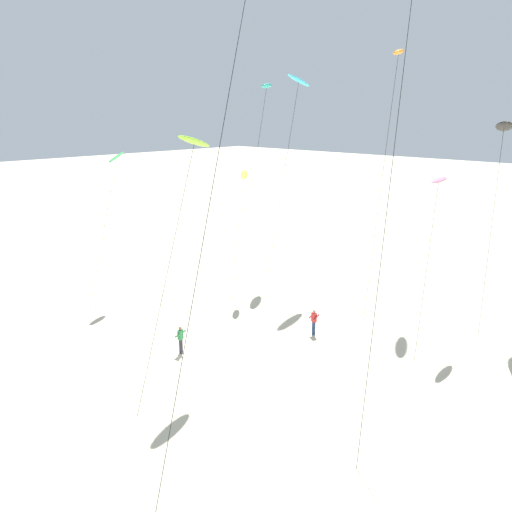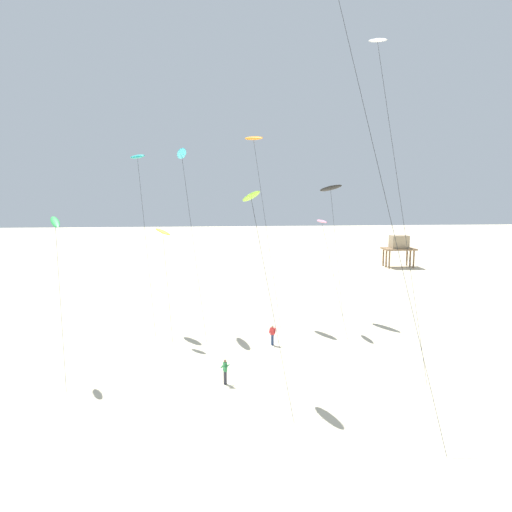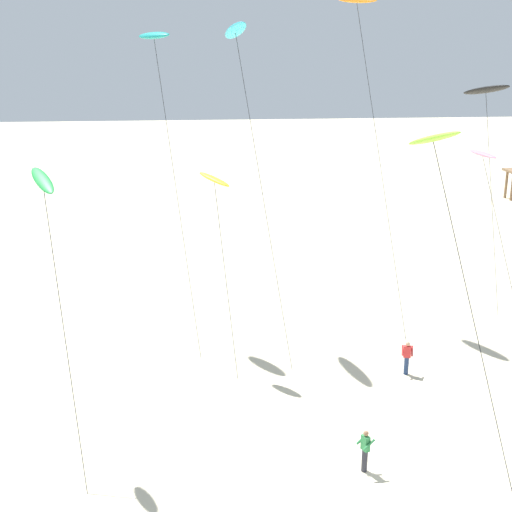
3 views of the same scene
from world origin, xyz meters
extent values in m
plane|color=beige|center=(0.00, 0.00, 0.00)|extent=(260.00, 260.00, 0.00)
ellipsoid|color=#8CD833|center=(0.46, -1.77, 12.11)|extent=(1.37, 2.69, 0.91)
cylinder|color=#262626|center=(1.41, -4.52, 6.01)|extent=(1.93, 5.53, 12.04)
ellipsoid|color=#33BFE0|center=(-4.70, 12.74, 15.75)|extent=(1.33, 3.21, 1.07)
cylinder|color=#262626|center=(-3.64, 9.65, 7.83)|extent=(2.16, 6.21, 15.67)
ellipsoid|color=black|center=(9.58, 14.73, 12.68)|extent=(2.20, 3.22, 1.02)
cylinder|color=#262626|center=(10.03, 13.44, 6.28)|extent=(0.92, 2.60, 12.57)
ellipsoid|color=yellow|center=(-6.10, 8.33, 9.07)|extent=(1.69, 1.83, 0.68)
cylinder|color=#262626|center=(-5.68, 7.12, 4.49)|extent=(0.86, 2.44, 8.99)
cylinder|color=#262626|center=(7.20, -6.14, 12.81)|extent=(3.57, 10.30, 25.63)
ellipsoid|color=green|center=(-12.51, 1.71, 10.38)|extent=(1.40, 2.09, 0.90)
cylinder|color=#262626|center=(-11.85, -0.20, 5.16)|extent=(1.35, 3.85, 10.32)
ellipsoid|color=teal|center=(-8.79, 13.68, 15.53)|extent=(2.17, 2.77, 0.50)
cylinder|color=#262626|center=(-7.86, 10.97, 7.70)|extent=(1.90, 5.44, 15.41)
ellipsoid|color=pink|center=(7.77, 10.41, 9.72)|extent=(0.83, 2.47, 0.33)
cylinder|color=#262626|center=(8.50, 8.30, 4.81)|extent=(1.49, 4.25, 9.64)
ellipsoid|color=orange|center=(2.02, 15.08, 17.42)|extent=(2.11, 3.25, 0.79)
cylinder|color=#262626|center=(3.02, 12.20, 8.65)|extent=(2.02, 5.80, 17.31)
cylinder|color=#262626|center=(10.66, -0.41, 11.36)|extent=(2.07, 5.94, 22.72)
cylinder|color=navy|center=(2.75, 5.53, 0.44)|extent=(0.22, 0.22, 0.88)
cube|color=red|center=(2.75, 5.53, 1.17)|extent=(0.38, 0.29, 0.58)
sphere|color=tan|center=(2.75, 5.53, 1.57)|extent=(0.20, 0.20, 0.20)
cylinder|color=red|center=(2.96, 5.47, 1.22)|extent=(0.23, 0.51, 0.39)
cylinder|color=red|center=(2.54, 5.60, 1.22)|extent=(0.23, 0.51, 0.39)
cylinder|color=#33333D|center=(-1.25, -1.84, 0.44)|extent=(0.22, 0.22, 0.88)
cube|color=#338C4C|center=(-1.25, -1.84, 1.17)|extent=(0.30, 0.39, 0.58)
sphere|color=#9E7051|center=(-1.25, -1.84, 1.57)|extent=(0.20, 0.20, 0.20)
cylinder|color=#338C4C|center=(-1.17, -2.05, 1.22)|extent=(0.50, 0.25, 0.39)
cylinder|color=#338C4C|center=(-1.32, -1.64, 1.22)|extent=(0.50, 0.25, 0.39)
camera|label=1|loc=(20.64, -18.57, 13.56)|focal=36.04mm
camera|label=2|loc=(-1.81, -30.87, 12.53)|focal=32.88mm
camera|label=3|loc=(-7.50, -22.72, 14.80)|focal=47.39mm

